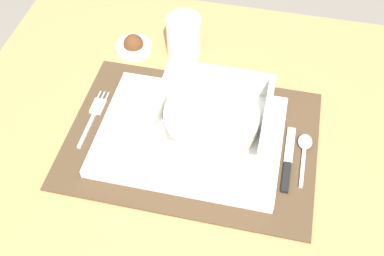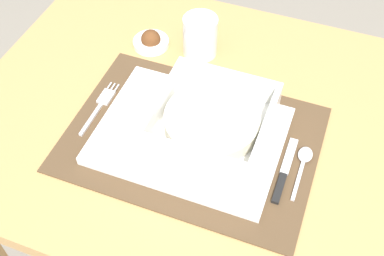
% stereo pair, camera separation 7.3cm
% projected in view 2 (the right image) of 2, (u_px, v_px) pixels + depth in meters
% --- Properties ---
extents(dining_table, '(0.91, 0.66, 0.74)m').
position_uv_depth(dining_table, '(217.00, 160.00, 0.95)').
color(dining_table, '#B2844C').
rests_on(dining_table, ground).
extents(placemat, '(0.42, 0.30, 0.00)m').
position_uv_depth(placemat, '(192.00, 139.00, 0.83)').
color(placemat, '#4C3823').
rests_on(placemat, dining_table).
extents(serving_plate, '(0.31, 0.23, 0.02)m').
position_uv_depth(serving_plate, '(190.00, 135.00, 0.82)').
color(serving_plate, white).
rests_on(serving_plate, placemat).
extents(porridge_bowl, '(0.19, 0.19, 0.06)m').
position_uv_depth(porridge_bowl, '(212.00, 122.00, 0.80)').
color(porridge_bowl, white).
rests_on(porridge_bowl, serving_plate).
extents(fork, '(0.02, 0.13, 0.00)m').
position_uv_depth(fork, '(102.00, 103.00, 0.87)').
color(fork, silver).
rests_on(fork, placemat).
extents(spoon, '(0.02, 0.11, 0.01)m').
position_uv_depth(spoon, '(304.00, 160.00, 0.79)').
color(spoon, silver).
rests_on(spoon, placemat).
extents(butter_knife, '(0.01, 0.13, 0.01)m').
position_uv_depth(butter_knife, '(284.00, 174.00, 0.77)').
color(butter_knife, black).
rests_on(butter_knife, placemat).
extents(bread_knife, '(0.01, 0.13, 0.01)m').
position_uv_depth(bread_knife, '(270.00, 165.00, 0.78)').
color(bread_knife, '#59331E').
rests_on(bread_knife, placemat).
extents(drinking_glass, '(0.07, 0.07, 0.08)m').
position_uv_depth(drinking_glass, '(200.00, 38.00, 0.94)').
color(drinking_glass, white).
rests_on(drinking_glass, dining_table).
extents(condiment_saucer, '(0.07, 0.07, 0.04)m').
position_uv_depth(condiment_saucer, '(151.00, 41.00, 0.97)').
color(condiment_saucer, white).
rests_on(condiment_saucer, dining_table).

